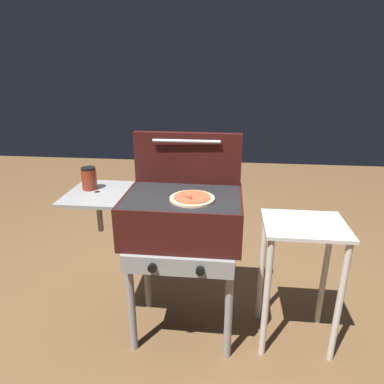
% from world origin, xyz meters
% --- Properties ---
extents(ground_plane, '(8.00, 8.00, 0.00)m').
position_xyz_m(ground_plane, '(0.00, 0.00, 0.00)').
color(ground_plane, brown).
extents(grill, '(0.96, 0.53, 0.90)m').
position_xyz_m(grill, '(-0.01, -0.00, 0.76)').
color(grill, '#38110F').
rests_on(grill, ground_plane).
extents(grill_lid_open, '(0.63, 0.08, 0.30)m').
position_xyz_m(grill_lid_open, '(0.00, 0.21, 1.05)').
color(grill_lid_open, '#38110F').
rests_on(grill_lid_open, grill).
extents(pizza_pepperoni, '(0.23, 0.23, 0.03)m').
position_xyz_m(pizza_pepperoni, '(0.06, -0.06, 0.91)').
color(pizza_pepperoni, beige).
rests_on(pizza_pepperoni, grill).
extents(sauce_jar, '(0.08, 0.08, 0.13)m').
position_xyz_m(sauce_jar, '(-0.54, 0.04, 0.96)').
color(sauce_jar, maroon).
rests_on(sauce_jar, grill).
extents(prep_table, '(0.44, 0.36, 0.76)m').
position_xyz_m(prep_table, '(0.66, 0.00, 0.54)').
color(prep_table, beige).
rests_on(prep_table, ground_plane).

